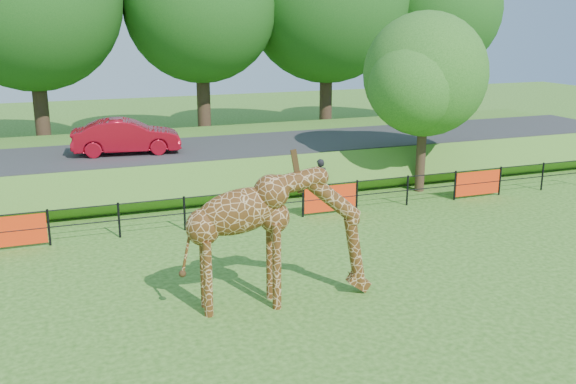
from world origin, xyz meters
name	(u,v)px	position (x,y,z in m)	size (l,w,h in m)	color
ground	(356,331)	(0.00, 0.00, 0.00)	(90.00, 90.00, 0.00)	#2B5916
giraffe	(279,237)	(-1.04, 1.91, 1.61)	(4.50, 0.83, 3.22)	#532F11
perimeter_fence	(246,207)	(0.00, 8.00, 0.55)	(28.07, 0.10, 1.10)	black
embankment	(195,159)	(0.00, 15.50, 0.65)	(40.00, 9.00, 1.30)	#2B5916
road	(202,149)	(0.00, 14.00, 1.36)	(40.00, 5.00, 0.12)	#2F2F31
car_red	(126,136)	(-2.98, 13.84, 2.09)	(1.41, 4.06, 1.34)	#B30C1E
visitor	(320,180)	(3.32, 9.65, 0.79)	(0.57, 0.38, 1.57)	black
tree_east	(427,79)	(7.60, 9.63, 4.28)	(5.40, 4.71, 6.76)	#372418
bg_tree_line	(198,4)	(1.89, 22.00, 7.19)	(37.30, 8.80, 11.82)	#372418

